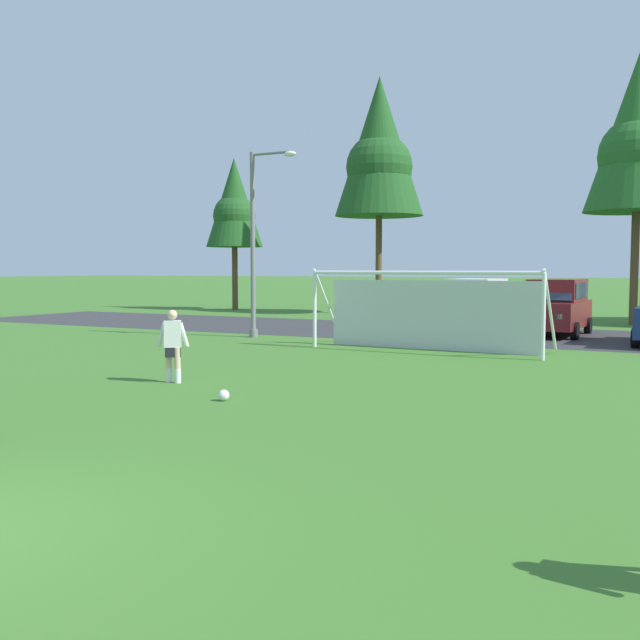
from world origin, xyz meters
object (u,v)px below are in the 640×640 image
Objects in this scene: player_defender_far at (173,346)px; parked_car_slot_center_left at (557,306)px; soccer_ball at (224,395)px; soccer_goal at (429,309)px; parked_car_slot_far_left at (406,308)px; parked_car_slot_left at (475,305)px; street_lamp at (257,242)px.

player_defender_far is 16.99m from parked_car_slot_center_left.
soccer_ball is at bearing -101.26° from parked_car_slot_center_left.
parked_car_slot_center_left reaches higher than soccer_ball.
soccer_goal is 8.30m from parked_car_slot_far_left.
player_defender_far is (-2.31, 1.35, 0.71)m from soccer_ball.
parked_car_slot_left is (-0.40, 7.01, -0.18)m from soccer_goal.
parked_car_slot_left is (2.65, 15.77, 0.29)m from player_defender_far.
player_defender_far is 0.35× the size of parked_car_slot_left.
parked_car_slot_left is at bearing 88.88° from soccer_ball.
soccer_ball is at bearing -30.25° from player_defender_far.
soccer_ball is at bearing -94.17° from soccer_goal.
parked_car_slot_far_left is at bearing 99.10° from soccer_ball.
street_lamp reaches higher than parked_car_slot_center_left.
parked_car_slot_left is 9.17m from street_lamp.
street_lamp is at bearing -148.49° from parked_car_slot_center_left.
parked_car_slot_center_left is at bearing 31.51° from street_lamp.
soccer_ball is 2.77m from player_defender_far.
parked_car_slot_far_left is (-3.56, 7.48, -0.42)m from soccer_goal.
parked_car_slot_center_left is (6.27, -0.27, 0.24)m from parked_car_slot_far_left.
soccer_ball is 17.15m from parked_car_slot_left.
parked_car_slot_far_left is 7.68m from street_lamp.
soccer_goal is 4.56× the size of player_defender_far.
parked_car_slot_left is at bearing -8.60° from parked_car_slot_far_left.
player_defender_far is 0.24× the size of street_lamp.
soccer_ball is 0.03× the size of soccer_goal.
parked_car_slot_left is 1.00× the size of parked_car_slot_center_left.
parked_car_slot_far_left is at bearing 177.57° from parked_car_slot_center_left.
soccer_ball is 17.84m from parked_car_slot_far_left.
player_defender_far is at bearing -109.19° from soccer_goal.
soccer_goal reaches higher than parked_car_slot_left.
player_defender_far is 11.10m from street_lamp.
parked_car_slot_far_left is at bearing 171.40° from parked_car_slot_left.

